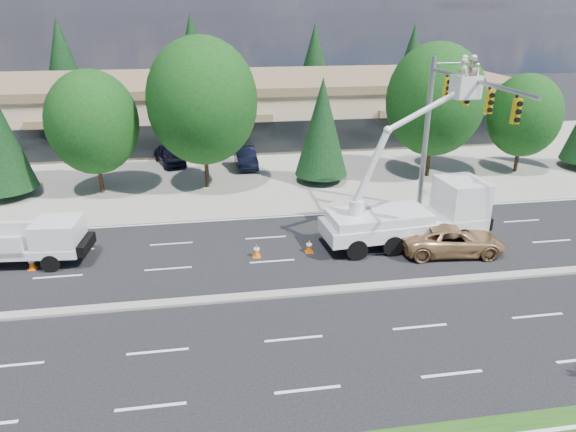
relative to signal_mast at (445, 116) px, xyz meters
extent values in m
plane|color=black|center=(-10.03, -7.04, -6.06)|extent=(140.00, 140.00, 0.00)
cube|color=gray|center=(-10.03, 12.96, -6.05)|extent=(140.00, 22.00, 0.01)
cube|color=gray|center=(-10.03, -7.04, -6.00)|extent=(120.00, 0.55, 0.12)
cube|color=tan|center=(-10.03, 22.96, -3.56)|extent=(50.00, 15.00, 5.00)
cube|color=brown|center=(-10.03, 22.96, -0.91)|extent=(50.40, 15.40, 0.70)
cube|color=black|center=(-10.03, 15.41, -4.56)|extent=(48.00, 0.12, 2.60)
cylinder|color=#332114|center=(-26.03, 7.96, -5.66)|extent=(0.26, 0.26, 0.80)
cylinder|color=#332114|center=(-20.03, 7.96, -4.75)|extent=(0.28, 0.28, 2.61)
ellipsoid|color=black|center=(-20.03, 7.96, -1.34)|extent=(5.80, 5.80, 6.67)
cylinder|color=#332114|center=(-13.03, 7.96, -4.43)|extent=(0.28, 0.28, 3.24)
ellipsoid|color=black|center=(-13.03, 7.96, -0.20)|extent=(7.21, 7.21, 8.29)
cylinder|color=#332114|center=(-5.03, 7.96, -5.66)|extent=(0.26, 0.26, 0.80)
cone|color=black|center=(-5.03, 7.96, -2.16)|extent=(3.68, 3.68, 6.73)
cylinder|color=#332114|center=(2.97, 7.96, -4.52)|extent=(0.28, 0.28, 3.07)
ellipsoid|color=black|center=(2.97, 7.96, -0.52)|extent=(6.81, 6.81, 7.84)
cylinder|color=#332114|center=(9.97, 7.96, -4.88)|extent=(0.28, 0.28, 2.35)
ellipsoid|color=black|center=(9.97, 7.96, -1.82)|extent=(5.21, 5.21, 6.00)
cylinder|color=#332114|center=(-28.03, 34.96, -5.66)|extent=(0.26, 0.26, 0.80)
cone|color=black|center=(-28.03, 34.96, -0.36)|extent=(5.38, 5.38, 9.83)
cylinder|color=#332114|center=(-14.03, 34.96, -5.66)|extent=(0.26, 0.26, 0.80)
cone|color=black|center=(-14.03, 34.96, -0.17)|extent=(5.57, 5.57, 10.17)
cylinder|color=#332114|center=(-0.03, 34.96, -5.66)|extent=(0.26, 0.26, 0.80)
cone|color=black|center=(-0.03, 34.96, -0.75)|extent=(5.02, 5.02, 9.17)
cylinder|color=#332114|center=(11.97, 34.96, -5.66)|extent=(0.26, 0.26, 0.80)
cone|color=black|center=(11.97, 34.96, -0.86)|extent=(4.91, 4.91, 8.97)
cylinder|color=gray|center=(-0.03, 2.16, -1.56)|extent=(0.32, 0.32, 9.00)
cylinder|color=gray|center=(-0.03, -2.84, 2.24)|extent=(0.20, 10.00, 0.20)
cylinder|color=gray|center=(1.27, 2.16, 2.54)|extent=(2.60, 0.12, 0.12)
cube|color=gold|center=(-0.03, 0.16, 1.49)|extent=(0.32, 0.22, 1.05)
cube|color=gold|center=(-0.03, -2.04, 1.49)|extent=(0.32, 0.22, 1.05)
cube|color=gold|center=(-0.03, -4.24, 1.49)|extent=(0.32, 0.22, 1.05)
cube|color=gold|center=(-0.03, -6.44, 1.49)|extent=(0.32, 0.22, 1.05)
cube|color=white|center=(-21.94, -2.12, -5.25)|extent=(5.85, 2.60, 0.43)
cube|color=white|center=(-20.15, -2.28, -4.59)|extent=(2.26, 2.22, 1.42)
cube|color=black|center=(-19.54, -2.34, -4.40)|extent=(0.24, 1.80, 0.95)
cube|color=white|center=(-22.99, -1.12, -4.78)|extent=(3.23, 0.58, 1.04)
cube|color=white|center=(-3.03, -2.84, -4.99)|extent=(8.71, 3.31, 0.74)
cube|color=white|center=(0.15, -2.56, -3.87)|extent=(2.34, 2.68, 2.13)
cube|color=black|center=(0.94, -2.48, -3.72)|extent=(0.28, 2.13, 1.28)
cube|color=white|center=(-4.41, -2.97, -4.41)|extent=(5.31, 2.90, 0.53)
cylinder|color=white|center=(-5.68, -3.08, -3.82)|extent=(0.74, 0.74, 0.85)
cube|color=white|center=(-0.40, -2.61, 1.96)|extent=(1.25, 1.06, 1.15)
imported|color=beige|center=(-0.64, -2.63, 2.39)|extent=(0.50, 0.71, 1.84)
imported|color=beige|center=(-0.17, -2.59, 2.39)|extent=(0.77, 0.95, 1.84)
ellipsoid|color=white|center=(-0.64, -2.63, 3.33)|extent=(0.28, 0.28, 0.19)
ellipsoid|color=white|center=(-0.17, -2.59, 3.33)|extent=(0.28, 0.28, 0.19)
cube|color=#FF6408|center=(-21.39, -2.88, -6.04)|extent=(0.40, 0.40, 0.03)
cone|color=#FF6408|center=(-21.39, -2.88, -5.71)|extent=(0.36, 0.36, 0.70)
cylinder|color=white|center=(-21.39, -2.88, -5.64)|extent=(0.29, 0.29, 0.10)
cube|color=#FF6408|center=(-10.73, -3.22, -6.04)|extent=(0.40, 0.40, 0.03)
cone|color=#FF6408|center=(-10.73, -3.22, -5.71)|extent=(0.36, 0.36, 0.70)
cylinder|color=white|center=(-10.73, -3.22, -5.64)|extent=(0.29, 0.29, 0.10)
cube|color=#FF6408|center=(-8.05, -3.13, -6.04)|extent=(0.40, 0.40, 0.03)
cone|color=#FF6408|center=(-8.05, -3.13, -5.71)|extent=(0.36, 0.36, 0.70)
cylinder|color=white|center=(-8.05, -3.13, -5.64)|extent=(0.29, 0.29, 0.10)
imported|color=tan|center=(-0.95, -4.24, -5.33)|extent=(5.44, 2.92, 1.45)
imported|color=black|center=(-15.89, 13.96, -5.31)|extent=(3.02, 4.70, 1.49)
imported|color=black|center=(-10.03, 12.41, -5.33)|extent=(1.67, 4.45, 1.45)
camera|label=1|loc=(-12.72, -26.10, 5.56)|focal=32.00mm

